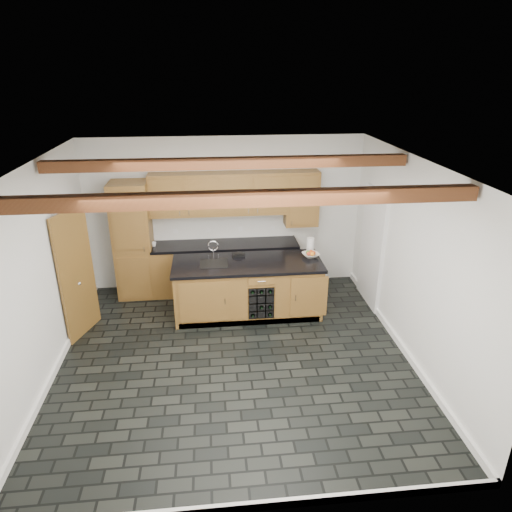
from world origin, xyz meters
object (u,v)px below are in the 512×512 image
(island, at_px, (248,288))
(kitchen_scale, at_px, (239,255))
(paper_towel, at_px, (310,245))
(fruit_bowl, at_px, (311,255))

(island, xyz_separation_m, kitchen_scale, (-0.13, 0.29, 0.49))
(island, height_order, paper_towel, paper_towel)
(island, bearing_deg, kitchen_scale, 114.63)
(kitchen_scale, xyz_separation_m, paper_towel, (1.25, 0.08, 0.10))
(kitchen_scale, bearing_deg, fruit_bowl, -14.99)
(fruit_bowl, distance_m, paper_towel, 0.25)
(island, relative_size, kitchen_scale, 11.68)
(fruit_bowl, bearing_deg, kitchen_scale, 172.67)
(island, bearing_deg, fruit_bowl, 7.19)
(fruit_bowl, height_order, paper_towel, paper_towel)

